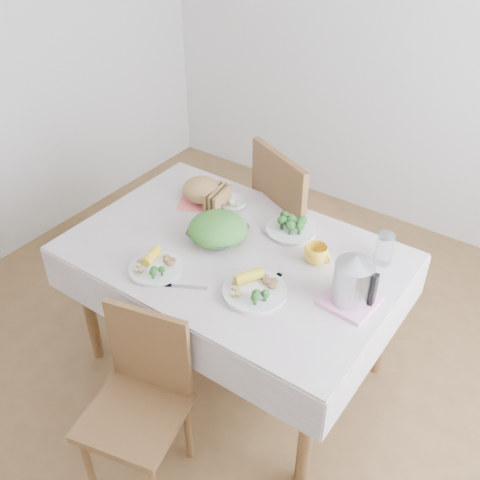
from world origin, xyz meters
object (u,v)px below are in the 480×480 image
Objects in this scene: chair_near at (133,408)px; dining_table at (234,311)px; chair_far at (306,236)px; salad_bowl at (218,235)px; yellow_mug at (316,254)px; dinner_plate_left at (156,268)px; electric_kettle at (353,279)px; dinner_plate_right at (255,292)px.

dining_table is at bearing 79.52° from chair_near.
chair_far is at bearing 76.79° from chair_near.
yellow_mug is at bearing 15.21° from salad_bowl.
chair_near is 0.86m from salad_bowl.
dining_table is 5.32× the size of salad_bowl.
salad_bowl is at bearing 75.16° from dinner_plate_left.
dinner_plate_left is at bearing -122.34° from dining_table.
dinner_plate_left is (-0.09, -0.34, -0.02)m from salad_bowl.
yellow_mug is 0.49× the size of electric_kettle.
dining_table is 0.54m from dinner_plate_left.
chair_near reaches higher than salad_bowl.
yellow_mug is (0.32, -0.51, 0.34)m from chair_far.
dinner_plate_right is (0.35, -0.21, -0.02)m from salad_bowl.
yellow_mug is at bearing 23.01° from dining_table.
chair_near is at bearing -86.55° from dining_table.
chair_far reaches higher than dinner_plate_left.
dinner_plate_left is 0.88× the size of dinner_plate_right.
yellow_mug is at bearing 72.86° from dinner_plate_right.
salad_bowl is at bearing 87.26° from chair_near.
dinner_plate_left is at bearing -139.80° from yellow_mug.
dinner_plate_left is (-0.23, -0.97, 0.31)m from chair_far.
dinner_plate_right is at bearing 15.82° from dinner_plate_left.
electric_kettle reaches higher than chair_near.
chair_far is 4.34× the size of dinner_plate_left.
electric_kettle is (0.24, -0.15, 0.08)m from yellow_mug.
dining_table is 6.24× the size of electric_kettle.
dining_table is at bearing -11.97° from salad_bowl.
dinner_plate_right is at bearing 57.12° from chair_near.
chair_far is at bearing 87.56° from dining_table.
dining_table is 0.57m from yellow_mug.
electric_kettle is at bearing -0.24° from dining_table.
chair_near is at bearing -138.99° from electric_kettle.
chair_far is 9.53× the size of yellow_mug.
salad_bowl is 0.35m from dinner_plate_left.
dinner_plate_left is at bearing -164.18° from dinner_plate_right.
dinner_plate_left is at bearing -171.84° from electric_kettle.
salad_bowl reaches higher than dining_table.
chair_near is at bearing -61.42° from dinner_plate_left.
yellow_mug is at bearing 145.35° from chair_far.
salad_bowl is (-0.16, 0.78, 0.33)m from chair_near.
chair_near reaches higher than dinner_plate_right.
dinner_plate_left is 0.85m from electric_kettle.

